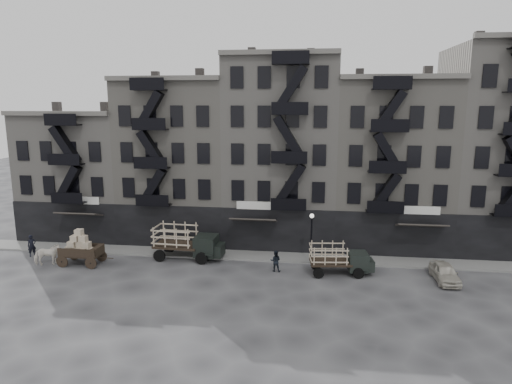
# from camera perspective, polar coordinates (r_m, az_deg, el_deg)

# --- Properties ---
(ground) EXTENTS (140.00, 140.00, 0.00)m
(ground) POSITION_cam_1_polar(r_m,az_deg,el_deg) (36.32, 1.99, -10.14)
(ground) COLOR #38383A
(ground) RESTS_ON ground
(sidewalk) EXTENTS (55.00, 2.50, 0.15)m
(sidewalk) POSITION_cam_1_polar(r_m,az_deg,el_deg) (39.80, 2.51, -8.07)
(sidewalk) COLOR slate
(sidewalk) RESTS_ON ground
(building_west) EXTENTS (10.00, 11.35, 13.20)m
(building_west) POSITION_cam_1_polar(r_m,az_deg,el_deg) (49.80, -20.37, 2.20)
(building_west) COLOR gray
(building_west) RESTS_ON ground
(building_midwest) EXTENTS (10.00, 11.35, 16.20)m
(building_midwest) POSITION_cam_1_polar(r_m,az_deg,el_deg) (45.79, -9.33, 3.92)
(building_midwest) COLOR gray
(building_midwest) RESTS_ON ground
(building_center) EXTENTS (10.00, 11.35, 18.20)m
(building_center) POSITION_cam_1_polar(r_m,az_deg,el_deg) (43.86, 3.29, 5.04)
(building_center) COLOR gray
(building_center) RESTS_ON ground
(building_mideast) EXTENTS (10.00, 11.35, 16.20)m
(building_mideast) POSITION_cam_1_polar(r_m,az_deg,el_deg) (44.40, 16.28, 3.38)
(building_mideast) COLOR gray
(building_mideast) RESTS_ON ground
(building_east) EXTENTS (10.00, 11.35, 19.20)m
(building_east) POSITION_cam_1_polar(r_m,az_deg,el_deg) (46.84, 28.59, 4.70)
(building_east) COLOR gray
(building_east) RESTS_ON ground
(lamp_post) EXTENTS (0.36, 0.36, 4.28)m
(lamp_post) POSITION_cam_1_polar(r_m,az_deg,el_deg) (37.75, 6.95, -4.91)
(lamp_post) COLOR black
(lamp_post) RESTS_ON ground
(horse) EXTENTS (2.30, 1.70, 1.77)m
(horse) POSITION_cam_1_polar(r_m,az_deg,el_deg) (41.48, -24.66, -7.15)
(horse) COLOR silver
(horse) RESTS_ON ground
(wagon) EXTENTS (3.51, 1.94, 2.94)m
(wagon) POSITION_cam_1_polar(r_m,az_deg,el_deg) (40.35, -21.16, -6.18)
(wagon) COLOR black
(wagon) RESTS_ON ground
(stake_truck_west) EXTENTS (6.00, 2.72, 2.95)m
(stake_truck_west) POSITION_cam_1_polar(r_m,az_deg,el_deg) (39.43, -8.67, -5.92)
(stake_truck_west) COLOR black
(stake_truck_west) RESTS_ON ground
(stake_truck_east) EXTENTS (5.03, 2.47, 2.44)m
(stake_truck_east) POSITION_cam_1_polar(r_m,az_deg,el_deg) (36.29, 10.38, -8.00)
(stake_truck_east) COLOR black
(stake_truck_east) RESTS_ON ground
(car_east) EXTENTS (1.73, 3.99, 1.34)m
(car_east) POSITION_cam_1_polar(r_m,az_deg,el_deg) (37.41, 22.53, -9.28)
(car_east) COLOR #B7B2A4
(car_east) RESTS_ON ground
(pedestrian_west) EXTENTS (0.81, 0.82, 1.91)m
(pedestrian_west) POSITION_cam_1_polar(r_m,az_deg,el_deg) (44.31, -26.23, -6.03)
(pedestrian_west) COLOR black
(pedestrian_west) RESTS_ON ground
(pedestrian_mid) EXTENTS (0.84, 0.66, 1.71)m
(pedestrian_mid) POSITION_cam_1_polar(r_m,az_deg,el_deg) (36.48, 2.45, -8.61)
(pedestrian_mid) COLOR black
(pedestrian_mid) RESTS_ON ground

